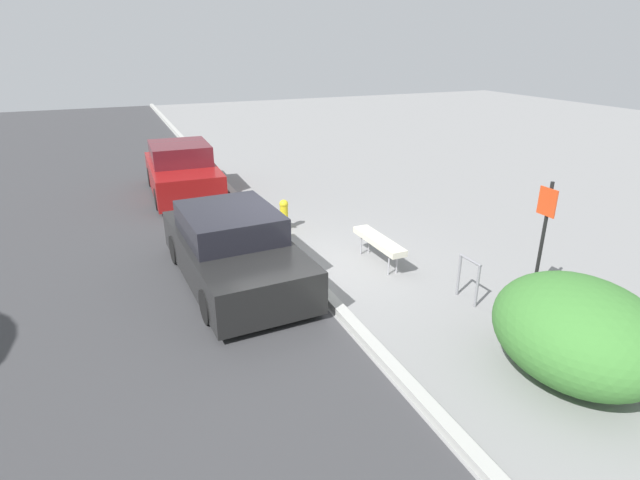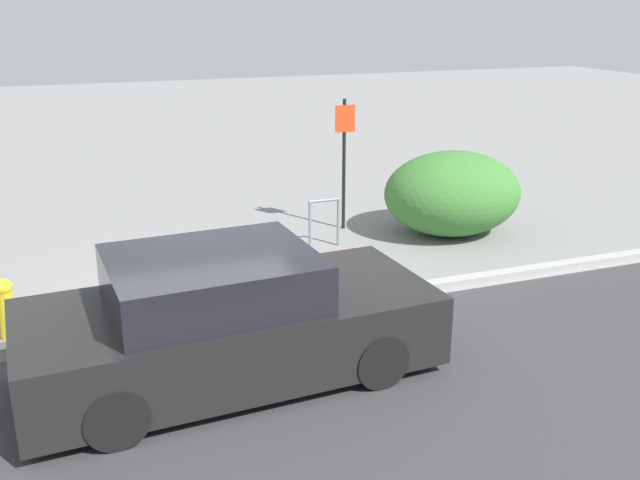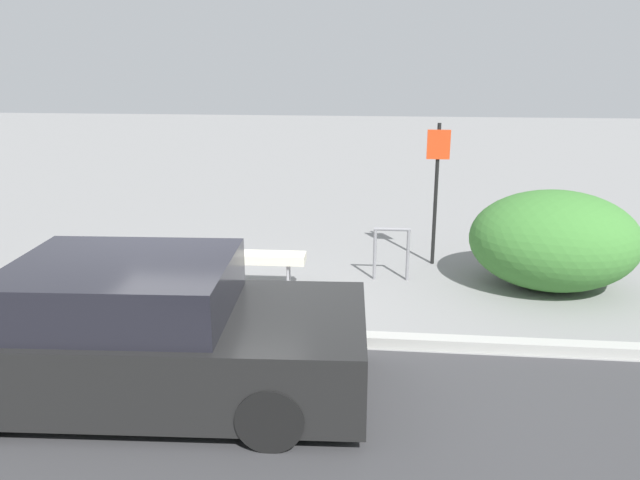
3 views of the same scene
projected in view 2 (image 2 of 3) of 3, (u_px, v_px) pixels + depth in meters
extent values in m
plane|color=gray|center=(213.00, 324.00, 8.98)|extent=(60.00, 60.00, 0.00)
cube|color=#A8A8A3|center=(213.00, 319.00, 8.96)|extent=(60.00, 0.20, 0.13)
cylinder|color=#99999E|center=(172.00, 270.00, 10.18)|extent=(0.04, 0.04, 0.44)
cylinder|color=#99999E|center=(249.00, 260.00, 10.58)|extent=(0.04, 0.04, 0.44)
cylinder|color=#99999E|center=(170.00, 266.00, 10.34)|extent=(0.04, 0.04, 0.44)
cylinder|color=#99999E|center=(246.00, 256.00, 10.75)|extent=(0.04, 0.04, 0.44)
cube|color=beige|center=(209.00, 244.00, 10.37)|extent=(1.65, 0.38, 0.13)
cylinder|color=gray|center=(310.00, 226.00, 11.60)|extent=(0.05, 0.05, 0.80)
cylinder|color=gray|center=(338.00, 222.00, 11.77)|extent=(0.05, 0.05, 0.80)
cylinder|color=gray|center=(324.00, 200.00, 11.56)|extent=(0.55, 0.06, 0.05)
cylinder|color=black|center=(344.00, 165.00, 12.43)|extent=(0.06, 0.06, 2.30)
cube|color=red|center=(345.00, 119.00, 12.14)|extent=(0.36, 0.02, 0.46)
cylinder|color=gold|center=(7.00, 315.00, 8.51)|extent=(0.20, 0.20, 0.60)
sphere|color=gold|center=(3.00, 288.00, 8.40)|extent=(0.22, 0.22, 0.22)
cylinder|color=gold|center=(19.00, 309.00, 8.54)|extent=(0.08, 0.07, 0.07)
ellipsoid|color=#3D7A33|center=(452.00, 193.00, 12.30)|extent=(2.42, 2.04, 1.45)
cylinder|color=black|center=(315.00, 300.00, 8.93)|extent=(0.61, 0.21, 0.60)
cylinder|color=black|center=(380.00, 361.00, 7.43)|extent=(0.61, 0.21, 0.60)
cylinder|color=black|center=(92.00, 339.00, 7.91)|extent=(0.61, 0.21, 0.60)
cylinder|color=black|center=(116.00, 418.00, 6.40)|extent=(0.61, 0.21, 0.60)
cube|color=black|center=(231.00, 332.00, 7.60)|extent=(4.43, 2.11, 0.76)
cube|color=black|center=(212.00, 280.00, 7.34)|extent=(2.17, 1.80, 0.53)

